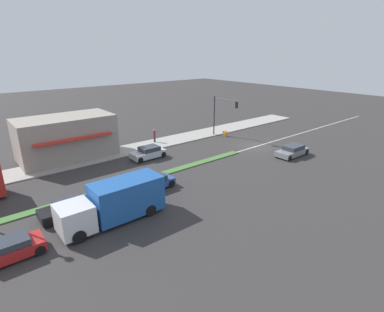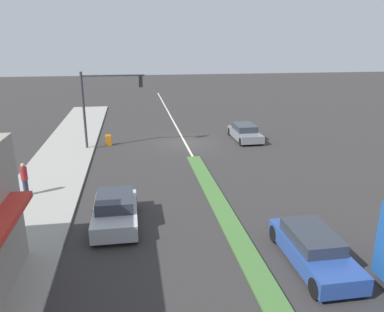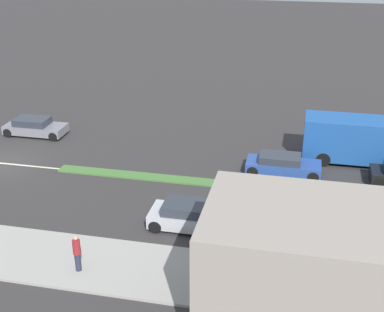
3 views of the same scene
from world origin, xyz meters
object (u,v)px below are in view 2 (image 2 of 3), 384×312
sedan_silver (115,211)px  suv_grey (245,132)px  pedestrian (25,179)px  coupe_blue (313,249)px  warning_aframe_sign (109,140)px  traffic_signal_main (103,97)px

sedan_silver → suv_grey: size_ratio=0.90×
pedestrian → suv_grey: bearing=-146.7°
pedestrian → sedan_silver: pedestrian is taller
pedestrian → coupe_blue: (-11.90, 8.06, -0.43)m
coupe_blue → sedan_silver: (7.20, -4.22, 0.04)m
pedestrian → coupe_blue: pedestrian is taller
warning_aframe_sign → suv_grey: size_ratio=0.19×
pedestrian → sedan_silver: size_ratio=0.45×
suv_grey → coupe_blue: bearing=81.0°
warning_aframe_sign → traffic_signal_main: bearing=78.4°
suv_grey → traffic_signal_main: bearing=4.2°
traffic_signal_main → warning_aframe_sign: (-0.14, -0.69, -3.47)m
traffic_signal_main → coupe_blue: traffic_signal_main is taller
warning_aframe_sign → suv_grey: suv_grey is taller
warning_aframe_sign → coupe_blue: size_ratio=0.19×
traffic_signal_main → suv_grey: size_ratio=1.30×
sedan_silver → suv_grey: (-10.00, -13.49, -0.05)m
warning_aframe_sign → coupe_blue: coupe_blue is taller
traffic_signal_main → coupe_blue: size_ratio=1.26×
traffic_signal_main → warning_aframe_sign: traffic_signal_main is taller
pedestrian → sedan_silver: 6.09m
warning_aframe_sign → coupe_blue: 19.40m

